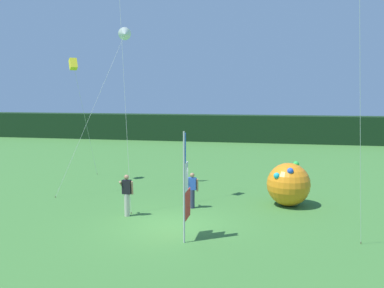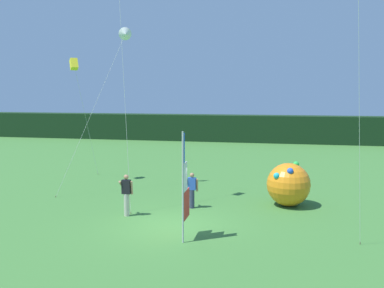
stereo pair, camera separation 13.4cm
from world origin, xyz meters
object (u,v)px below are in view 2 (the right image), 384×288
(banner_flag, at_px, (185,188))
(person_near_banner, at_px, (126,194))
(inflatable_balloon, at_px, (288,184))
(person_mid_field, at_px, (192,189))
(kite_yellow_box_2, at_px, (74,65))
(kite_white_delta_0, at_px, (125,35))

(banner_flag, xyz_separation_m, person_near_banner, (-2.98, 2.23, -0.90))
(banner_flag, distance_m, inflatable_balloon, 6.38)
(inflatable_balloon, bearing_deg, person_mid_field, -163.37)
(person_mid_field, bearing_deg, person_near_banner, -144.66)
(kite_yellow_box_2, bearing_deg, inflatable_balloon, -12.57)
(person_mid_field, height_order, inflatable_balloon, inflatable_balloon)
(banner_flag, relative_size, person_near_banner, 2.19)
(person_near_banner, distance_m, person_mid_field, 2.96)
(person_mid_field, relative_size, inflatable_balloon, 0.79)
(person_mid_field, height_order, kite_white_delta_0, kite_white_delta_0)
(person_mid_field, xyz_separation_m, kite_white_delta_0, (-4.24, 3.28, 7.21))
(kite_white_delta_0, bearing_deg, inflatable_balloon, -13.56)
(inflatable_balloon, height_order, kite_white_delta_0, kite_white_delta_0)
(person_mid_field, bearing_deg, kite_yellow_box_2, 152.71)
(banner_flag, relative_size, kite_yellow_box_2, 0.55)
(banner_flag, bearing_deg, person_mid_field, 98.22)
(inflatable_balloon, relative_size, kite_white_delta_0, 0.24)
(person_near_banner, distance_m, kite_yellow_box_2, 9.40)
(person_mid_field, distance_m, inflatable_balloon, 4.37)
(banner_flag, xyz_separation_m, inflatable_balloon, (3.61, 5.19, -0.85))
(inflatable_balloon, bearing_deg, person_near_banner, -155.83)
(person_near_banner, xyz_separation_m, kite_yellow_box_2, (-5.04, 5.55, 5.67))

